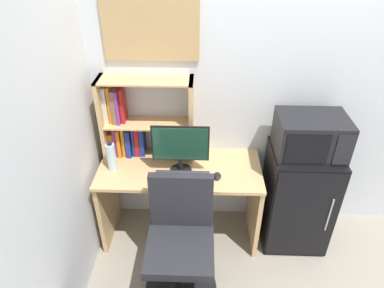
{
  "coord_description": "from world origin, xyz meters",
  "views": [
    {
      "loc": [
        -0.71,
        -2.49,
        2.42
      ],
      "look_at": [
        -0.79,
        -0.32,
        1.0
      ],
      "focal_mm": 31.96,
      "sensor_mm": 36.0,
      "label": 1
    }
  ],
  "objects": [
    {
      "name": "desk",
      "position": [
        -0.89,
        -0.29,
        0.53
      ],
      "size": [
        1.32,
        0.58,
        0.75
      ],
      "color": "tan",
      "rests_on": "ground_plane"
    },
    {
      "name": "computer_mouse",
      "position": [
        -0.59,
        -0.4,
        0.76
      ],
      "size": [
        0.06,
        0.09,
        0.03
      ],
      "primitive_type": "ellipsoid",
      "color": "black",
      "rests_on": "desk"
    },
    {
      "name": "wall_corkboard",
      "position": [
        -1.1,
        -0.01,
        1.77
      ],
      "size": [
        0.7,
        0.02,
        0.45
      ],
      "primitive_type": "cube",
      "color": "tan"
    },
    {
      "name": "hutch_bookshelf",
      "position": [
        -1.27,
        -0.1,
        1.08
      ],
      "size": [
        0.73,
        0.23,
        0.69
      ],
      "color": "tan",
      "rests_on": "desk"
    },
    {
      "name": "microwave",
      "position": [
        0.1,
        -0.28,
        1.07
      ],
      "size": [
        0.51,
        0.38,
        0.31
      ],
      "color": "black",
      "rests_on": "mini_fridge"
    },
    {
      "name": "mini_fridge",
      "position": [
        0.1,
        -0.29,
        0.46
      ],
      "size": [
        0.53,
        0.5,
        0.92
      ],
      "color": "black",
      "rests_on": "ground_plane"
    },
    {
      "name": "water_bottle",
      "position": [
        -1.43,
        -0.32,
        0.87
      ],
      "size": [
        0.07,
        0.07,
        0.26
      ],
      "color": "silver",
      "rests_on": "desk"
    },
    {
      "name": "wall_back",
      "position": [
        0.4,
        0.02,
        1.3
      ],
      "size": [
        6.4,
        0.04,
        2.6
      ],
      "primitive_type": "cube",
      "color": "silver",
      "rests_on": "ground_plane"
    },
    {
      "name": "desk_chair",
      "position": [
        -0.86,
        -0.81,
        0.42
      ],
      "size": [
        0.55,
        0.55,
        0.96
      ],
      "color": "black",
      "rests_on": "ground_plane"
    },
    {
      "name": "monitor",
      "position": [
        -0.88,
        -0.33,
        0.98
      ],
      "size": [
        0.44,
        0.17,
        0.41
      ],
      "color": "black",
      "rests_on": "desk"
    },
    {
      "name": "keyboard",
      "position": [
        -0.86,
        -0.42,
        0.76
      ],
      "size": [
        0.43,
        0.13,
        0.02
      ],
      "primitive_type": "cube",
      "color": "#333338",
      "rests_on": "desk"
    }
  ]
}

